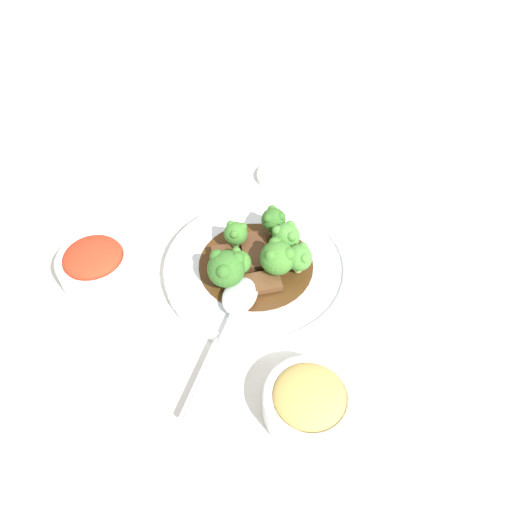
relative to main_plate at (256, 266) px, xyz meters
The scene contains 17 objects.
ground_plane 0.01m from the main_plate, ahead, with size 4.00×4.00×0.00m, color silver.
main_plate is the anchor object (origin of this frame).
beef_strip_0 0.02m from the main_plate, 127.02° to the right, with size 0.07×0.08×0.01m.
beef_strip_1 0.05m from the main_plate, 34.91° to the right, with size 0.05×0.06×0.02m.
beef_strip_2 0.05m from the main_plate, 50.45° to the left, with size 0.08×0.06×0.01m.
broccoli_floret_0 0.08m from the main_plate, 155.00° to the right, with size 0.04×0.04×0.05m.
broccoli_floret_1 0.06m from the main_plate, 90.26° to the right, with size 0.04×0.04×0.04m.
broccoli_floret_2 0.07m from the main_plate, 169.48° to the left, with size 0.04×0.04×0.05m.
broccoli_floret_3 0.05m from the main_plate, 110.32° to the left, with size 0.05×0.05×0.06m.
broccoli_floret_4 0.07m from the main_plate, ahead, with size 0.05×0.05×0.06m.
broccoli_floret_5 0.07m from the main_plate, 125.86° to the left, with size 0.04×0.04×0.05m.
broccoli_floret_6 0.05m from the main_plate, ahead, with size 0.03×0.03×0.04m.
serving_spoon 0.09m from the main_plate, 30.08° to the left, with size 0.21×0.14×0.01m.
side_bowl_kimchi 0.24m from the main_plate, 38.12° to the right, with size 0.11×0.11×0.06m.
side_bowl_appetizer 0.23m from the main_plate, 64.69° to the left, with size 0.11×0.11×0.05m.
sauce_dish 0.22m from the main_plate, 140.53° to the right, with size 0.07×0.07×0.01m.
paper_napkin 0.24m from the main_plate, behind, with size 0.14×0.09×0.01m.
Camera 1 is at (0.32, 0.37, 0.59)m, focal length 35.00 mm.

